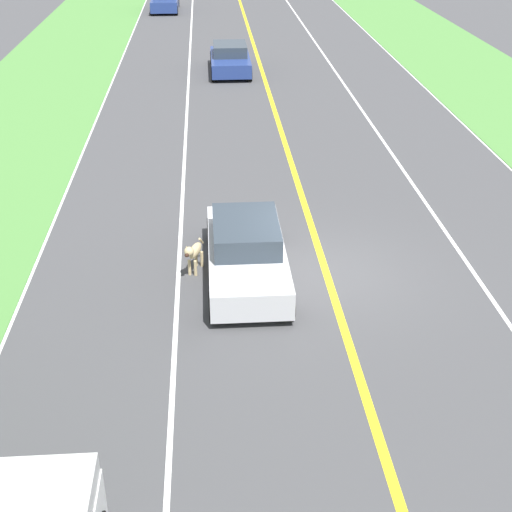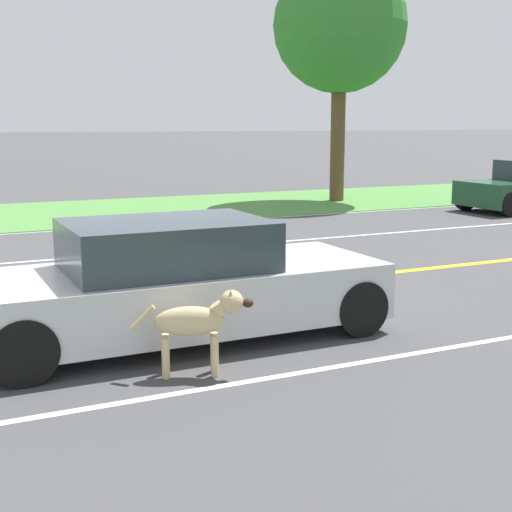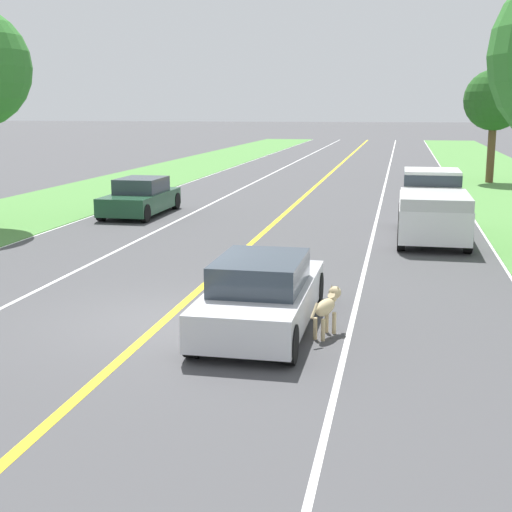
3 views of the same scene
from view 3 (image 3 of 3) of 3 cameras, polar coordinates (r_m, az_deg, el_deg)
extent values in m
plane|color=#424244|center=(13.71, -7.31, -5.12)|extent=(400.00, 400.00, 0.00)
cube|color=yellow|center=(13.71, -7.31, -5.10)|extent=(0.18, 160.00, 0.01)
cube|color=white|center=(13.04, 7.50, -5.99)|extent=(0.10, 160.00, 0.01)
cube|color=silver|center=(13.08, 0.51, -3.60)|extent=(1.75, 4.49, 0.63)
cube|color=#2D3842|center=(12.77, 0.37, -1.29)|extent=(1.51, 2.16, 0.53)
cylinder|color=black|center=(14.76, 4.88, -2.55)|extent=(0.22, 0.64, 0.64)
cylinder|color=black|center=(11.28, 2.70, -7.06)|extent=(0.22, 0.64, 0.64)
cylinder|color=black|center=(15.02, -1.11, -2.26)|extent=(0.22, 0.64, 0.64)
cylinder|color=black|center=(11.61, -5.07, -6.54)|extent=(0.22, 0.64, 0.64)
ellipsoid|color=#D1B784|center=(12.57, 5.56, -4.11)|extent=(0.42, 0.70, 0.29)
cylinder|color=#D1B784|center=(12.83, 6.27, -5.36)|extent=(0.07, 0.07, 0.39)
cylinder|color=#D1B784|center=(12.43, 5.38, -5.91)|extent=(0.07, 0.07, 0.39)
cylinder|color=#D1B784|center=(12.89, 5.67, -5.26)|extent=(0.07, 0.07, 0.39)
cylinder|color=#D1B784|center=(12.49, 4.76, -5.81)|extent=(0.07, 0.07, 0.39)
cylinder|color=#D1B784|center=(12.78, 6.10, -3.31)|extent=(0.19, 0.22, 0.18)
sphere|color=#D1B784|center=(12.87, 6.33, -2.92)|extent=(0.29, 0.29, 0.23)
ellipsoid|color=#331E14|center=(13.01, 6.61, -2.84)|extent=(0.13, 0.13, 0.09)
cone|color=tan|center=(12.82, 6.57, -2.60)|extent=(0.09, 0.09, 0.10)
cone|color=tan|center=(12.86, 6.06, -2.53)|extent=(0.09, 0.09, 0.10)
cylinder|color=#D1B784|center=(12.17, 4.69, -4.40)|extent=(0.13, 0.25, 0.25)
cube|color=silver|center=(22.57, 13.91, 3.17)|extent=(1.99, 5.41, 0.95)
cube|color=silver|center=(24.02, 13.87, 5.78)|extent=(1.75, 2.05, 0.80)
cube|color=#2D3842|center=(24.01, 13.88, 6.06)|extent=(1.77, 2.07, 0.35)
cube|color=beige|center=(21.36, 14.11, 4.42)|extent=(1.95, 3.08, 0.33)
cylinder|color=black|center=(24.76, 15.79, 3.09)|extent=(0.22, 0.84, 0.84)
cylinder|color=black|center=(20.59, 16.61, 1.37)|extent=(0.22, 0.84, 0.84)
cylinder|color=black|center=(24.69, 11.58, 3.27)|extent=(0.22, 0.84, 0.84)
cylinder|color=black|center=(20.50, 11.55, 1.58)|extent=(0.22, 0.84, 0.84)
cube|color=#1E472D|center=(27.31, -9.24, 4.34)|extent=(1.82, 4.35, 0.65)
cube|color=#2D3842|center=(27.40, -9.15, 5.63)|extent=(1.56, 2.09, 0.55)
cylinder|color=black|center=(26.03, -12.27, 3.46)|extent=(0.22, 0.65, 0.65)
cylinder|color=black|center=(29.25, -9.53, 4.45)|extent=(0.22, 0.65, 0.65)
cylinder|color=black|center=(25.42, -8.87, 3.39)|extent=(0.22, 0.65, 0.65)
cylinder|color=black|center=(28.70, -6.45, 4.40)|extent=(0.22, 0.65, 0.65)
cylinder|color=brown|center=(40.53, 18.29, 7.93)|extent=(0.41, 0.41, 3.34)
sphere|color=#23561E|center=(40.47, 18.54, 11.76)|extent=(3.21, 3.21, 3.21)
camera|label=1|loc=(27.32, 8.55, 20.89)|focal=50.00mm
camera|label=2|loc=(11.10, 37.84, 1.09)|focal=50.00mm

